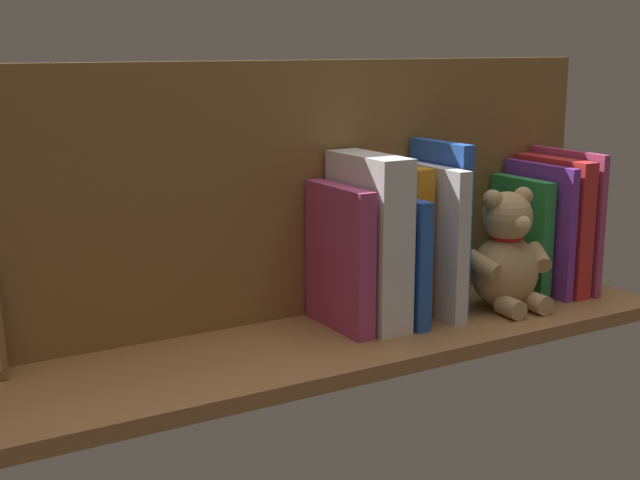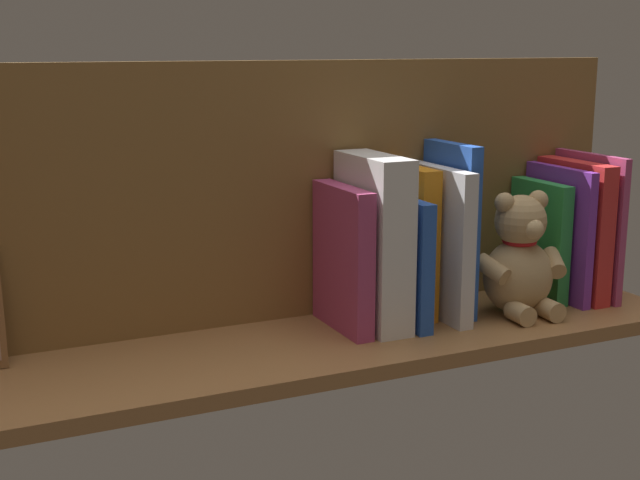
# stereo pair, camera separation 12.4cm
# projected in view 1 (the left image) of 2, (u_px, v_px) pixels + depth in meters

# --- Properties ---
(ground_plane) EXTENTS (1.16, 0.28, 0.02)m
(ground_plane) POSITION_uv_depth(u_px,v_px,m) (320.00, 345.00, 1.28)
(ground_plane) COLOR #9E6B3D
(shelf_back_panel) EXTENTS (1.16, 0.02, 0.39)m
(shelf_back_panel) POSITION_uv_depth(u_px,v_px,m) (281.00, 193.00, 1.33)
(shelf_back_panel) COLOR olive
(shelf_back_panel) RESTS_ON ground_plane
(book_0) EXTENTS (0.01, 0.17, 0.24)m
(book_0) POSITION_uv_depth(u_px,v_px,m) (565.00, 220.00, 1.52)
(book_0) COLOR #B23F72
(book_0) RESTS_ON ground_plane
(book_1) EXTENTS (0.03, 0.16, 0.23)m
(book_1) POSITION_uv_depth(u_px,v_px,m) (552.00, 224.00, 1.51)
(book_1) COLOR red
(book_1) RESTS_ON ground_plane
(book_2) EXTENTS (0.02, 0.16, 0.22)m
(book_2) POSITION_uv_depth(u_px,v_px,m) (538.00, 228.00, 1.49)
(book_2) COLOR purple
(book_2) RESTS_ON ground_plane
(book_3) EXTENTS (0.02, 0.13, 0.20)m
(book_3) POSITION_uv_depth(u_px,v_px,m) (520.00, 236.00, 1.50)
(book_3) COLOR green
(book_3) RESTS_ON ground_plane
(teddy_bear) EXTENTS (0.16, 0.13, 0.19)m
(teddy_bear) POSITION_uv_depth(u_px,v_px,m) (507.00, 256.00, 1.41)
(teddy_bear) COLOR tan
(teddy_bear) RESTS_ON ground_plane
(book_4) EXTENTS (0.02, 0.13, 0.27)m
(book_4) POSITION_uv_depth(u_px,v_px,m) (439.00, 226.00, 1.40)
(book_4) COLOR blue
(book_4) RESTS_ON ground_plane
(book_5) EXTENTS (0.02, 0.16, 0.23)m
(book_5) POSITION_uv_depth(u_px,v_px,m) (430.00, 240.00, 1.38)
(book_5) COLOR silver
(book_5) RESTS_ON ground_plane
(book_6) EXTENTS (0.03, 0.12, 0.23)m
(book_6) POSITION_uv_depth(u_px,v_px,m) (403.00, 240.00, 1.38)
(book_6) COLOR orange
(book_6) RESTS_ON ground_plane
(book_7) EXTENTS (0.02, 0.16, 0.19)m
(book_7) POSITION_uv_depth(u_px,v_px,m) (394.00, 258.00, 1.35)
(book_7) COLOR blue
(book_7) RESTS_ON ground_plane
(dictionary_thick_white) EXTENTS (0.06, 0.16, 0.26)m
(dictionary_thick_white) POSITION_uv_depth(u_px,v_px,m) (368.00, 240.00, 1.32)
(dictionary_thick_white) COLOR white
(dictionary_thick_white) RESTS_ON ground_plane
(book_8) EXTENTS (0.03, 0.15, 0.22)m
(book_8) POSITION_uv_depth(u_px,v_px,m) (339.00, 258.00, 1.30)
(book_8) COLOR #B23F72
(book_8) RESTS_ON ground_plane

